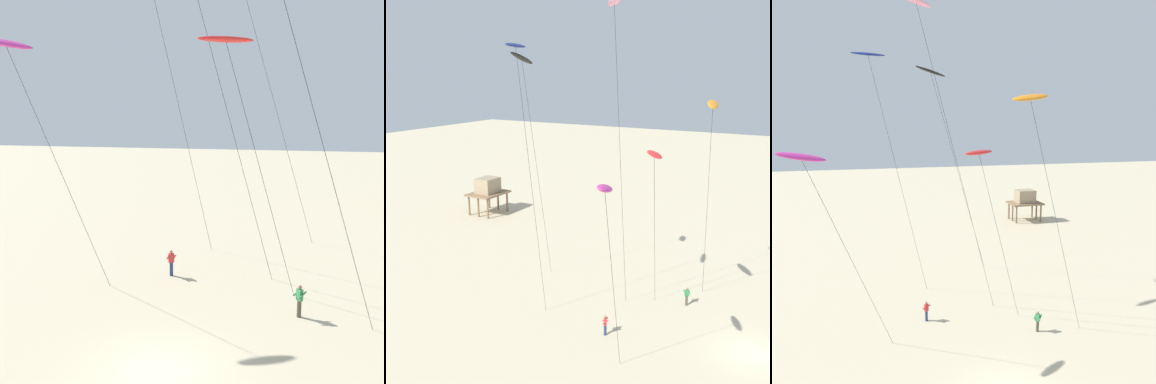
{
  "view_description": "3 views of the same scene",
  "coord_description": "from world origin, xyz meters",
  "views": [
    {
      "loc": [
        5.73,
        -15.28,
        9.82
      ],
      "look_at": [
        -1.34,
        9.72,
        5.58
      ],
      "focal_mm": 41.68,
      "sensor_mm": 36.0,
      "label": 1
    },
    {
      "loc": [
        -34.56,
        -5.15,
        20.18
      ],
      "look_at": [
        0.16,
        14.62,
        10.37
      ],
      "focal_mm": 46.66,
      "sensor_mm": 36.0,
      "label": 2
    },
    {
      "loc": [
        -7.8,
        -18.92,
        15.82
      ],
      "look_at": [
        1.38,
        14.35,
        9.95
      ],
      "focal_mm": 36.14,
      "sensor_mm": 36.0,
      "label": 3
    }
  ],
  "objects": [
    {
      "name": "kite_flyer_middle",
      "position": [
        5.16,
        6.49,
        0.89
      ],
      "size": [
        0.72,
        0.73,
        1.67
      ],
      "color": "#4C4738",
      "rests_on": "ground"
    },
    {
      "name": "stilt_house",
      "position": [
        19.3,
        40.38,
        3.7
      ],
      "size": [
        5.5,
        4.2,
        5.21
      ],
      "color": "#846647",
      "rests_on": "ground"
    },
    {
      "name": "kite_red",
      "position": [
        0.91,
        8.35,
        13.85
      ],
      "size": [
        5.44,
        2.56,
        14.14
      ],
      "color": "red",
      "rests_on": "ground"
    },
    {
      "name": "kite_pink",
      "position": [
        -3.27,
        9.91,
        24.21
      ],
      "size": [
        8.08,
        2.73,
        24.76
      ],
      "color": "pink",
      "rests_on": "ground"
    },
    {
      "name": "kite_black",
      "position": [
        -0.54,
        19.43,
        20.9
      ],
      "size": [
        7.74,
        1.97,
        21.68
      ],
      "color": "black",
      "rests_on": "ground"
    },
    {
      "name": "kite_magenta",
      "position": [
        -11.1,
        6.53,
        13.89
      ],
      "size": [
        6.81,
        2.12,
        14.52
      ],
      "color": "#D8339E",
      "rests_on": "ground"
    },
    {
      "name": "kite_flyer_nearest",
      "position": [
        -2.91,
        10.43,
        0.89
      ],
      "size": [
        0.72,
        0.71,
        1.67
      ],
      "color": "navy",
      "rests_on": "ground"
    },
    {
      "name": "kite_orange",
      "position": [
        3.27,
        4.76,
        17.53
      ],
      "size": [
        6.85,
        2.01,
        18.14
      ],
      "color": "orange",
      "rests_on": "ground"
    },
    {
      "name": "kite_navy",
      "position": [
        -6.51,
        15.59,
        21.43
      ],
      "size": [
        6.33,
        1.77,
        21.98
      ],
      "color": "navy",
      "rests_on": "ground"
    }
  ]
}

